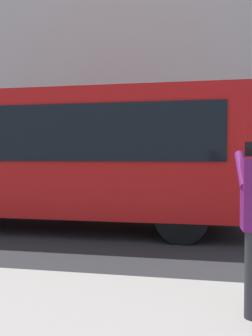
{
  "coord_description": "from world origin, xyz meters",
  "views": [
    {
      "loc": [
        0.86,
        7.78,
        1.65
      ],
      "look_at": [
        2.33,
        -0.24,
        1.37
      ],
      "focal_mm": 37.53,
      "sensor_mm": 36.0,
      "label": 1
    }
  ],
  "objects": [
    {
      "name": "red_bus",
      "position": [
        4.04,
        0.07,
        1.68
      ],
      "size": [
        9.05,
        2.54,
        3.08
      ],
      "color": "red",
      "rests_on": "ground_plane"
    },
    {
      "name": "building_facade_far",
      "position": [
        -0.02,
        -6.8,
        5.99
      ],
      "size": [
        28.0,
        1.55,
        12.0
      ],
      "color": "beige",
      "rests_on": "ground_plane"
    },
    {
      "name": "ground_plane",
      "position": [
        0.0,
        0.0,
        0.0
      ],
      "size": [
        60.0,
        60.0,
        0.0
      ],
      "primitive_type": "plane",
      "color": "#2B2B2D"
    }
  ]
}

